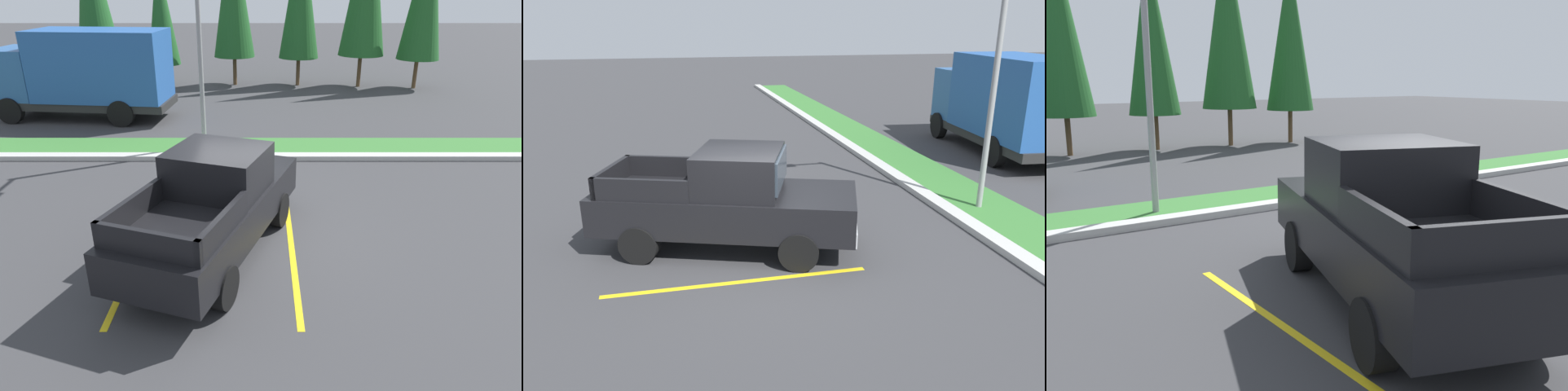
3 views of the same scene
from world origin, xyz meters
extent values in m
plane|color=#38383A|center=(0.00, 0.00, 0.00)|extent=(120.00, 120.00, 0.00)
cube|color=yellow|center=(-2.43, -0.54, 0.00)|extent=(0.12, 4.80, 0.01)
cube|color=yellow|center=(0.67, -0.54, 0.00)|extent=(0.12, 4.80, 0.01)
cube|color=#B2B2AD|center=(0.00, 5.00, 0.07)|extent=(56.00, 0.40, 0.15)
cube|color=#387533|center=(0.00, 6.10, 0.03)|extent=(56.00, 1.80, 0.06)
cylinder|color=black|center=(-1.18, 1.20, 0.38)|extent=(0.51, 0.81, 0.76)
cylinder|color=black|center=(0.43, 0.64, 0.38)|extent=(0.51, 0.81, 0.76)
cylinder|color=black|center=(-2.19, -1.73, 0.38)|extent=(0.51, 0.81, 0.76)
cylinder|color=black|center=(-0.59, -2.28, 0.38)|extent=(0.51, 0.81, 0.76)
cube|color=black|center=(-0.88, -0.54, 0.88)|extent=(3.50, 5.54, 0.76)
cube|color=black|center=(-0.78, -0.26, 1.68)|extent=(2.19, 2.09, 0.84)
cube|color=#2D3842|center=(-0.52, 0.52, 1.73)|extent=(1.55, 0.59, 0.63)
cube|color=black|center=(-2.16, -1.63, 1.48)|extent=(0.72, 1.83, 0.44)
cube|color=black|center=(-0.56, -2.19, 1.48)|extent=(0.72, 1.83, 0.44)
cube|color=black|center=(-1.65, -2.76, 1.48)|extent=(1.73, 0.68, 0.44)
cube|color=silver|center=(-0.05, 1.87, 0.64)|extent=(1.76, 0.74, 0.28)
cylinder|color=gray|center=(-1.80, 5.90, 3.14)|extent=(0.14, 0.14, 6.27)
cylinder|color=brown|center=(-1.34, 16.78, 0.73)|extent=(0.20, 0.20, 1.47)
cone|color=#1E5623|center=(-1.34, 16.78, 4.82)|extent=(2.12, 2.12, 6.69)
cylinder|color=brown|center=(2.00, 16.65, 0.71)|extent=(0.20, 0.20, 1.42)
cone|color=#1E5623|center=(2.00, 16.65, 4.67)|extent=(2.06, 2.06, 6.49)
cylinder|color=brown|center=(5.17, 16.29, 0.80)|extent=(0.20, 0.20, 1.60)
cone|color=#1E5623|center=(5.17, 16.29, 5.25)|extent=(2.31, 2.31, 7.30)
cylinder|color=brown|center=(7.98, 15.86, 0.73)|extent=(0.20, 0.20, 1.47)
cone|color=#1E5623|center=(7.98, 15.86, 4.80)|extent=(2.12, 2.12, 6.68)
camera|label=1|loc=(0.03, -8.75, 4.97)|focal=32.39mm
camera|label=2|loc=(8.97, -1.63, 4.49)|focal=35.59mm
camera|label=3|loc=(-5.65, -5.62, 2.90)|focal=38.32mm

